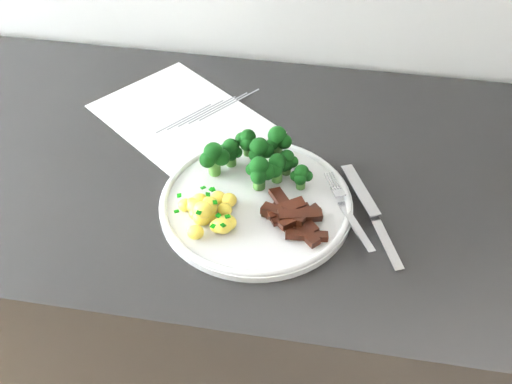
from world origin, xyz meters
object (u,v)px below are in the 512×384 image
plate (256,203)px  broccoli (257,156)px  counter (289,340)px  knife (378,227)px  potatoes (208,212)px  beef_strips (293,217)px  recipe_paper (183,119)px  fork (350,214)px

plate → broccoli: (-0.01, 0.06, 0.04)m
counter → knife: size_ratio=12.38×
potatoes → beef_strips: (0.12, 0.01, -0.00)m
counter → recipe_paper: bearing=153.8°
potatoes → beef_strips: 0.12m
broccoli → recipe_paper: bearing=140.2°
recipe_paper → beef_strips: beef_strips is taller
plate → broccoli: bearing=97.7°
counter → knife: knife is taller
recipe_paper → beef_strips: size_ratio=3.62×
fork → knife: size_ratio=0.77×
recipe_paper → broccoli: broccoli is taller
recipe_paper → plate: plate is taller
counter → recipe_paper: 0.53m
potatoes → beef_strips: potatoes is taller
recipe_paper → fork: fork is taller
counter → fork: fork is taller
recipe_paper → knife: bearing=-31.4°
potatoes → plate: bearing=36.4°
counter → plate: (-0.06, -0.08, 0.48)m
potatoes → knife: 0.24m
plate → potatoes: (-0.06, -0.05, 0.02)m
broccoli → knife: 0.21m
plate → beef_strips: bearing=-27.6°
recipe_paper → beef_strips: (0.22, -0.22, 0.02)m
broccoli → beef_strips: bearing=-53.8°
beef_strips → counter: bearing=91.1°
potatoes → beef_strips: bearing=6.8°
counter → recipe_paper: (-0.22, 0.11, 0.47)m
counter → plate: size_ratio=8.67×
potatoes → counter: bearing=46.7°
recipe_paper → potatoes: 0.25m
plate → beef_strips: size_ratio=2.84×
knife → recipe_paper: bearing=148.6°
fork → knife: fork is taller
potatoes → knife: size_ratio=0.47×
potatoes → knife: (0.24, 0.03, -0.01)m
plate → potatoes: size_ratio=3.05×
fork → potatoes: bearing=-170.2°
counter → broccoli: 0.52m
plate → fork: size_ratio=1.84×
plate → knife: size_ratio=1.43×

